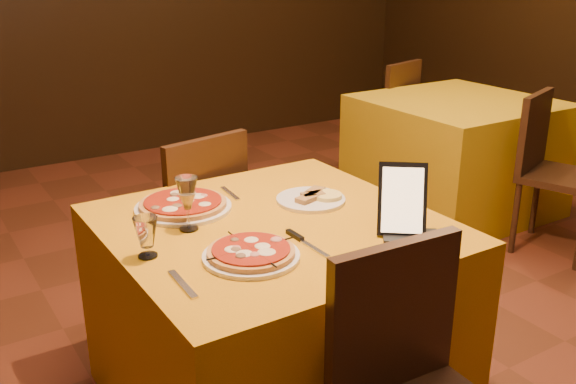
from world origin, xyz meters
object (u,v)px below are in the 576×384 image
pizza_near (251,254)px  wine_glass (188,203)px  main_table (274,317)px  chair_main_far (185,226)px  chair_side_far (379,120)px  pizza_far (183,206)px  water_glass (146,237)px  tablet (402,199)px  side_table (454,155)px  chair_side_near (563,177)px

pizza_near → wine_glass: bearing=102.6°
main_table → chair_main_far: (0.00, 0.79, 0.08)m
chair_side_far → pizza_far: bearing=19.0°
chair_main_far → water_glass: (-0.46, -0.81, 0.36)m
chair_main_far → pizza_near: chair_main_far is taller
chair_main_far → chair_side_far: (2.09, 1.10, 0.00)m
pizza_far → tablet: 0.80m
wine_glass → tablet: tablet is taller
side_table → wine_glass: 2.61m
pizza_far → tablet: tablet is taller
chair_side_near → chair_side_far: bearing=70.1°
chair_main_far → chair_side_far: same height
chair_main_far → side_table: bearing=177.4°
chair_side_far → side_table: bearing=74.0°
wine_glass → tablet: bearing=-34.7°
water_glass → pizza_far: bearing=50.6°
chair_side_near → side_table: bearing=70.1°
chair_side_far → pizza_near: bearing=26.5°
side_table → chair_side_far: chair_side_far is taller
chair_main_far → chair_side_far: 2.36m
tablet → pizza_far: bearing=169.8°
chair_side_near → water_glass: 2.60m
side_table → tablet: 2.32m
pizza_near → water_glass: size_ratio=2.31×
chair_main_far → water_glass: chair_main_far is taller
side_table → pizza_far: pizza_far is taller
chair_side_near → chair_side_far: size_ratio=1.00×
chair_side_near → tablet: size_ratio=3.73×
side_table → wine_glass: wine_glass is taller
chair_main_far → main_table: bearing=78.6°
pizza_near → tablet: size_ratio=1.23×
wine_glass → chair_side_far: bearing=37.2°
side_table → water_glass: bearing=-156.0°
main_table → pizza_near: pizza_near is taller
side_table → chair_side_far: size_ratio=1.21×
wine_glass → water_glass: size_ratio=1.46×
tablet → pizza_near: bearing=-152.8°
chair_main_far → chair_side_near: 2.15m
chair_side_far → pizza_far: (-2.30, -1.61, 0.31)m
chair_side_near → tablet: tablet is taller
chair_side_far → tablet: bearing=35.1°
main_table → chair_side_far: (2.09, 1.89, 0.08)m
chair_main_far → wine_glass: (-0.27, -0.69, 0.39)m
main_table → pizza_near: bearing=-134.5°
wine_glass → water_glass: (-0.19, -0.13, -0.03)m
side_table → tablet: bearing=-141.5°
pizza_far → tablet: bearing=-48.1°
side_table → wine_glass: size_ratio=5.79×
chair_side_near → chair_side_far: same height
side_table → water_glass: water_glass is taller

